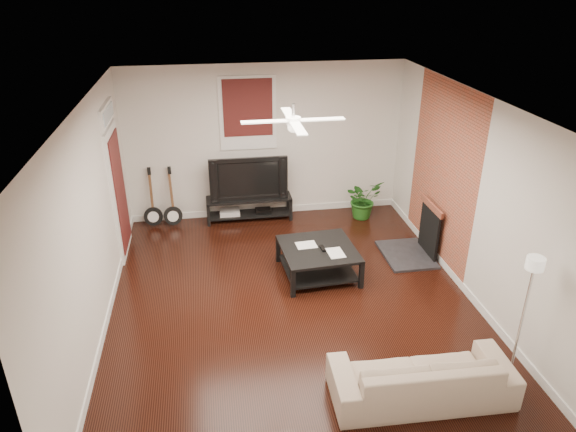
# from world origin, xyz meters

# --- Properties ---
(room) EXTENTS (5.01, 6.01, 2.81)m
(room) POSITION_xyz_m (0.00, 0.00, 1.40)
(room) COLOR black
(room) RESTS_ON ground
(brick_accent) EXTENTS (0.02, 2.20, 2.80)m
(brick_accent) POSITION_xyz_m (2.49, 1.00, 1.40)
(brick_accent) COLOR #AF5338
(brick_accent) RESTS_ON floor
(fireplace) EXTENTS (0.80, 1.10, 0.92)m
(fireplace) POSITION_xyz_m (2.20, 1.00, 0.46)
(fireplace) COLOR black
(fireplace) RESTS_ON floor
(window_back) EXTENTS (1.00, 0.06, 1.30)m
(window_back) POSITION_xyz_m (-0.30, 2.97, 1.95)
(window_back) COLOR #401211
(window_back) RESTS_ON wall_back
(door_left) EXTENTS (0.08, 1.00, 2.50)m
(door_left) POSITION_xyz_m (-2.46, 1.90, 1.25)
(door_left) COLOR white
(door_left) RESTS_ON wall_left
(tv_stand) EXTENTS (1.56, 0.42, 0.44)m
(tv_stand) POSITION_xyz_m (-0.35, 2.78, 0.22)
(tv_stand) COLOR black
(tv_stand) RESTS_ON floor
(tv) EXTENTS (1.40, 0.18, 0.80)m
(tv) POSITION_xyz_m (-0.35, 2.80, 0.84)
(tv) COLOR black
(tv) RESTS_ON tv_stand
(coffee_table) EXTENTS (1.16, 1.16, 0.46)m
(coffee_table) POSITION_xyz_m (0.50, 0.68, 0.23)
(coffee_table) COLOR black
(coffee_table) RESTS_ON floor
(sofa) EXTENTS (1.97, 0.82, 0.57)m
(sofa) POSITION_xyz_m (1.08, -1.97, 0.28)
(sofa) COLOR tan
(sofa) RESTS_ON floor
(floor_lamp) EXTENTS (0.27, 0.27, 1.59)m
(floor_lamp) POSITION_xyz_m (2.20, -1.87, 0.80)
(floor_lamp) COLOR silver
(floor_lamp) RESTS_ON floor
(potted_plant) EXTENTS (0.83, 0.79, 0.73)m
(potted_plant) POSITION_xyz_m (1.75, 2.53, 0.37)
(potted_plant) COLOR #22601B
(potted_plant) RESTS_ON floor
(guitar_left) EXTENTS (0.35, 0.25, 1.09)m
(guitar_left) POSITION_xyz_m (-2.08, 2.75, 0.54)
(guitar_left) COLOR black
(guitar_left) RESTS_ON floor
(guitar_right) EXTENTS (0.37, 0.28, 1.09)m
(guitar_right) POSITION_xyz_m (-1.73, 2.72, 0.54)
(guitar_right) COLOR black
(guitar_right) RESTS_ON floor
(ceiling_fan) EXTENTS (1.24, 1.24, 0.32)m
(ceiling_fan) POSITION_xyz_m (0.00, 0.00, 2.60)
(ceiling_fan) COLOR white
(ceiling_fan) RESTS_ON ceiling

